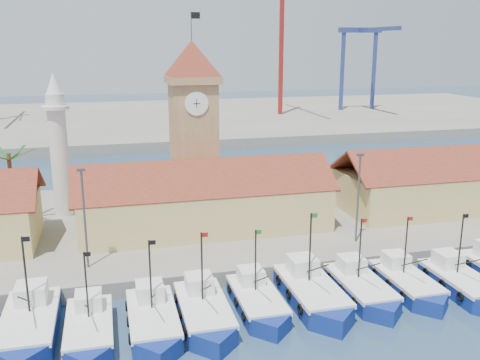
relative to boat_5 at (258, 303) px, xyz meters
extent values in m
plane|color=navy|center=(-1.23, -3.12, -0.72)|extent=(400.00, 400.00, 0.00)
cube|color=gray|center=(-1.23, 20.88, 0.03)|extent=(140.00, 32.00, 1.50)
cube|color=gray|center=(-1.23, 106.88, 0.28)|extent=(240.00, 80.00, 2.00)
cube|color=navy|center=(-17.23, 0.59, -0.19)|extent=(3.77, 8.52, 1.94)
cube|color=silver|center=(-17.23, 0.59, 0.78)|extent=(3.84, 8.76, 0.38)
cube|color=silver|center=(-17.23, 2.72, 1.64)|extent=(2.26, 2.37, 1.51)
cylinder|color=black|center=(-17.23, 1.13, 3.80)|extent=(0.15, 0.15, 6.03)
cube|color=black|center=(-16.96, 1.13, 6.60)|extent=(0.54, 0.02, 0.38)
cube|color=navy|center=(-13.00, -0.83, -0.26)|extent=(3.26, 7.38, 1.68)
cube|color=silver|center=(-13.00, -0.83, 0.58)|extent=(3.33, 7.58, 0.33)
cube|color=silver|center=(-13.00, 1.02, 1.33)|extent=(1.96, 2.05, 1.30)
cylinder|color=black|center=(-13.00, -0.36, 3.19)|extent=(0.13, 0.13, 5.22)
cube|color=black|center=(-12.77, -0.36, 5.61)|extent=(0.47, 0.02, 0.33)
cube|color=navy|center=(-8.41, -0.75, -0.23)|extent=(3.47, 7.86, 1.79)
cube|color=navy|center=(-8.41, -4.68, -0.23)|extent=(3.47, 3.47, 1.79)
cube|color=silver|center=(-8.41, -0.75, 0.67)|extent=(3.54, 8.08, 0.35)
cube|color=silver|center=(-8.41, 1.21, 1.46)|extent=(2.08, 2.18, 1.39)
cylinder|color=black|center=(-8.41, -0.25, 3.44)|extent=(0.14, 0.14, 5.56)
cube|color=black|center=(-8.17, -0.25, 6.02)|extent=(0.50, 0.02, 0.35)
cube|color=navy|center=(-4.48, -0.43, -0.22)|extent=(3.54, 8.00, 1.82)
cube|color=navy|center=(-4.48, -4.43, -0.22)|extent=(3.54, 3.54, 1.82)
cube|color=silver|center=(-4.48, -0.43, 0.69)|extent=(3.61, 8.22, 0.35)
cube|color=silver|center=(-4.48, 1.57, 1.50)|extent=(2.12, 2.22, 1.41)
cylinder|color=black|center=(-4.48, 0.07, 3.52)|extent=(0.14, 0.14, 5.66)
cube|color=#A5140F|center=(-4.22, 0.07, 6.15)|extent=(0.51, 0.02, 0.35)
cube|color=navy|center=(0.00, 0.37, -0.25)|extent=(3.31, 7.49, 1.70)
cube|color=navy|center=(0.00, -3.37, -0.25)|extent=(3.31, 3.31, 1.70)
cube|color=silver|center=(0.00, 0.37, 0.60)|extent=(3.38, 7.70, 0.33)
cube|color=silver|center=(0.00, 2.25, 1.36)|extent=(1.99, 2.08, 1.32)
cylinder|color=black|center=(0.00, 0.85, 3.25)|extent=(0.13, 0.13, 5.30)
cube|color=#197226|center=(0.24, 0.85, 5.71)|extent=(0.47, 0.02, 0.33)
cube|color=navy|center=(4.69, 0.49, -0.18)|extent=(3.79, 8.57, 1.95)
cube|color=navy|center=(4.69, -3.80, -0.18)|extent=(3.79, 3.79, 1.95)
cube|color=silver|center=(4.69, 0.49, 0.79)|extent=(3.86, 8.81, 0.38)
cube|color=silver|center=(4.69, 2.63, 1.66)|extent=(2.27, 2.38, 1.51)
cylinder|color=black|center=(4.69, 1.03, 3.82)|extent=(0.15, 0.15, 6.06)
cube|color=#197226|center=(4.96, 1.03, 6.63)|extent=(0.54, 0.02, 0.38)
cube|color=navy|center=(9.14, 0.44, -0.24)|extent=(3.39, 7.67, 1.74)
cube|color=navy|center=(9.14, -3.39, -0.24)|extent=(3.39, 3.39, 1.74)
cube|color=silver|center=(9.14, 0.44, 0.63)|extent=(3.46, 7.88, 0.34)
cube|color=silver|center=(9.14, 2.36, 1.41)|extent=(2.03, 2.13, 1.36)
cylinder|color=black|center=(9.14, 0.93, 3.34)|extent=(0.14, 0.14, 5.42)
cube|color=#A5140F|center=(9.38, 0.93, 5.86)|extent=(0.48, 0.02, 0.34)
cube|color=navy|center=(13.46, 0.47, -0.25)|extent=(3.29, 7.44, 1.69)
cube|color=navy|center=(13.46, -3.25, -0.25)|extent=(3.29, 3.29, 1.69)
cube|color=silver|center=(13.46, 0.47, 0.59)|extent=(3.36, 7.65, 0.33)
cube|color=silver|center=(13.46, 2.33, 1.34)|extent=(1.97, 2.07, 1.32)
cylinder|color=black|center=(13.46, 0.94, 3.22)|extent=(0.13, 0.13, 5.26)
cube|color=#A5140F|center=(13.69, 0.94, 5.67)|extent=(0.47, 0.02, 0.33)
cube|color=navy|center=(17.94, -0.79, -0.23)|extent=(3.43, 7.77, 1.77)
cube|color=silver|center=(17.94, -0.79, 0.65)|extent=(3.50, 7.99, 0.34)
cube|color=silver|center=(17.94, 1.15, 1.44)|extent=(2.06, 2.16, 1.37)
cylinder|color=black|center=(17.94, -0.30, 3.40)|extent=(0.14, 0.14, 5.49)
cube|color=black|center=(18.19, -0.30, 5.95)|extent=(0.49, 0.02, 0.34)
cube|color=tan|center=(-1.23, 16.88, 3.03)|extent=(26.00, 10.00, 4.50)
cube|color=brown|center=(-1.23, 14.38, 6.78)|extent=(27.04, 5.13, 3.21)
cube|color=brown|center=(-1.23, 19.38, 6.78)|extent=(27.04, 5.13, 3.21)
cube|color=tan|center=(30.77, 16.88, 3.03)|extent=(30.00, 10.00, 4.50)
cube|color=brown|center=(30.77, 14.38, 6.78)|extent=(31.20, 5.13, 3.21)
cube|color=brown|center=(30.77, 19.38, 6.78)|extent=(31.20, 5.13, 3.21)
cube|color=tan|center=(-1.23, 22.88, 8.28)|extent=(5.00, 5.00, 15.00)
cube|color=tan|center=(-1.23, 22.88, 16.18)|extent=(5.80, 5.80, 0.80)
pyramid|color=brown|center=(-1.23, 22.88, 18.48)|extent=(5.80, 5.80, 4.00)
cylinder|color=white|center=(-1.23, 20.33, 13.78)|extent=(2.60, 0.15, 2.60)
cube|color=black|center=(-1.23, 20.25, 13.78)|extent=(0.08, 0.02, 1.00)
cube|color=black|center=(-1.23, 20.25, 13.78)|extent=(0.80, 0.02, 0.08)
cylinder|color=#3F3F44|center=(-1.23, 22.88, 21.98)|extent=(0.10, 0.10, 3.00)
cube|color=black|center=(-0.73, 22.88, 23.08)|extent=(1.00, 0.03, 0.70)
cylinder|color=silver|center=(-16.23, 24.88, 7.78)|extent=(2.00, 2.00, 14.00)
cylinder|color=silver|center=(-16.23, 24.88, 13.28)|extent=(3.00, 3.00, 0.40)
cone|color=silver|center=(-16.23, 24.88, 15.88)|extent=(1.80, 1.80, 2.40)
cylinder|color=brown|center=(-21.23, 22.88, 4.78)|extent=(0.44, 0.44, 8.00)
cube|color=#1C521F|center=(-19.83, 22.88, 8.58)|extent=(2.80, 0.35, 1.18)
cube|color=#1C521F|center=(-20.53, 24.09, 8.58)|extent=(1.71, 2.60, 1.18)
cube|color=#1C521F|center=(-21.93, 24.09, 8.58)|extent=(1.71, 2.60, 1.18)
cube|color=#1C521F|center=(-20.53, 21.67, 8.58)|extent=(1.71, 2.60, 1.18)
cylinder|color=#3F3F44|center=(-13.23, 8.88, 5.28)|extent=(0.20, 0.20, 9.00)
cube|color=#3F3F44|center=(-13.23, 8.88, 9.68)|extent=(0.70, 0.25, 0.25)
cylinder|color=#3F3F44|center=(12.77, 8.88, 5.28)|extent=(0.20, 0.20, 9.00)
cube|color=#3F3F44|center=(12.77, 8.88, 9.68)|extent=(0.70, 0.25, 0.25)
cube|color=maroon|center=(35.57, 101.88, 20.40)|extent=(1.00, 1.00, 38.25)
cube|color=navy|center=(55.77, 106.88, 12.28)|extent=(0.90, 0.90, 22.00)
cube|color=navy|center=(65.77, 106.88, 12.28)|extent=(0.90, 0.90, 22.00)
cube|color=navy|center=(60.77, 106.88, 23.78)|extent=(13.00, 1.40, 1.40)
cube|color=navy|center=(60.77, 96.88, 23.78)|extent=(1.40, 22.00, 1.00)
camera|label=1|loc=(-10.92, -37.32, 20.12)|focal=40.00mm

